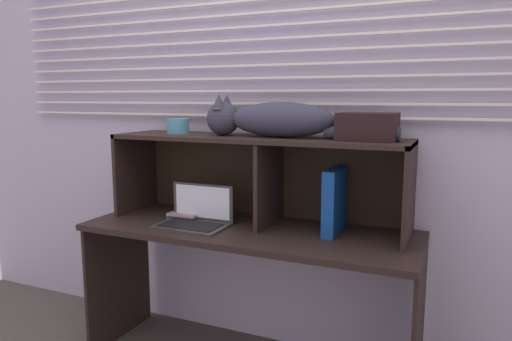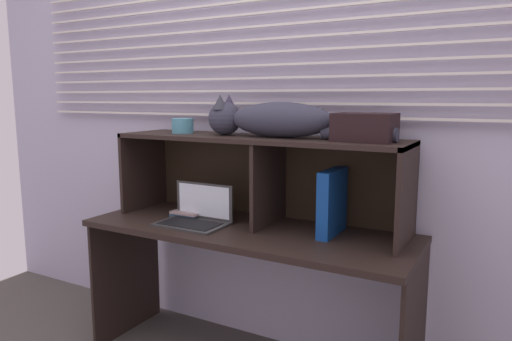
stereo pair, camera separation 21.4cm
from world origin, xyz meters
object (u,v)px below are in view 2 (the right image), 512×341
object	(u,v)px
binder_upright	(332,202)
small_basket	(183,126)
book_stack	(195,211)
laptop	(196,216)
cat	(270,120)
storage_box	(365,127)

from	to	relation	value
binder_upright	small_basket	distance (m)	0.91
binder_upright	book_stack	size ratio (longest dim) A/B	1.23
laptop	small_basket	bearing A→B (deg)	140.86
cat	laptop	size ratio (longest dim) A/B	2.76
binder_upright	storage_box	bearing A→B (deg)	0.00
cat	binder_upright	size ratio (longest dim) A/B	3.11
laptop	storage_box	distance (m)	0.94
binder_upright	book_stack	bearing A→B (deg)	179.72
small_basket	binder_upright	bearing A→B (deg)	0.00
laptop	book_stack	world-z (taller)	laptop
cat	small_basket	xyz separation A→B (m)	(-0.53, 0.00, -0.05)
cat	book_stack	distance (m)	0.69
cat	laptop	bearing A→B (deg)	-156.01
cat	storage_box	distance (m)	0.46
binder_upright	storage_box	distance (m)	0.38
cat	small_basket	size ratio (longest dim) A/B	8.20
cat	binder_upright	distance (m)	0.49
book_stack	storage_box	xyz separation A→B (m)	(0.92, -0.00, 0.48)
small_basket	laptop	bearing A→B (deg)	-39.14
book_stack	small_basket	size ratio (longest dim) A/B	2.14
book_stack	binder_upright	bearing A→B (deg)	-0.28
book_stack	laptop	bearing A→B (deg)	-52.79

